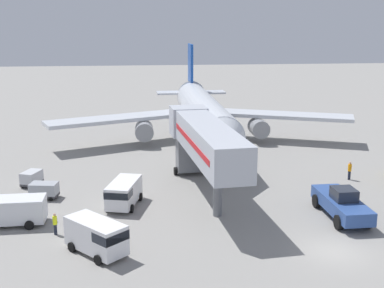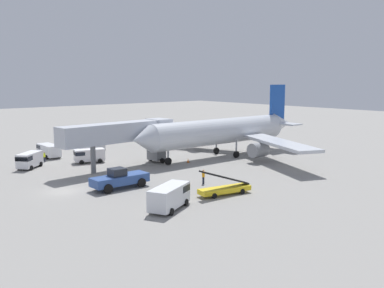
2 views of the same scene
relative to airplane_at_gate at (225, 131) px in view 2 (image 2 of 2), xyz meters
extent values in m
plane|color=gray|center=(4.75, -30.15, -4.17)|extent=(300.00, 300.00, 0.00)
cylinder|color=silver|center=(0.00, -1.24, 0.09)|extent=(4.19, 26.90, 4.18)
cone|color=silver|center=(0.01, -16.28, 0.09)|extent=(4.10, 3.19, 4.10)
cone|color=silver|center=(-0.01, 14.69, 0.40)|extent=(3.98, 4.96, 3.98)
cube|color=#1947A3|center=(0.00, 13.45, 4.27)|extent=(0.36, 3.89, 6.70)
cube|color=silver|center=(2.51, 13.10, 0.61)|extent=(5.02, 2.83, 0.24)
cube|color=silver|center=(-2.52, 13.09, 0.61)|extent=(5.02, 2.83, 0.24)
cube|color=silver|center=(10.21, 1.41, -0.85)|extent=(18.07, 10.31, 0.44)
cube|color=silver|center=(-10.21, 1.41, -0.85)|extent=(18.07, 10.33, 0.44)
cylinder|color=gray|center=(7.17, 0.35, -2.24)|extent=(2.23, 2.90, 2.23)
cylinder|color=gray|center=(-7.17, 0.35, -2.24)|extent=(2.23, 2.90, 2.23)
cylinder|color=gray|center=(0.00, -11.73, -2.39)|extent=(0.28, 0.28, 2.45)
cylinder|color=black|center=(0.00, -11.73, -3.62)|extent=(0.35, 1.10, 1.10)
cylinder|color=gray|center=(2.41, 0.38, -2.39)|extent=(0.28, 0.28, 2.45)
cylinder|color=black|center=(2.41, 0.38, -3.62)|extent=(0.35, 1.10, 1.10)
cylinder|color=gray|center=(-2.41, 0.37, -2.39)|extent=(0.28, 0.28, 2.45)
cylinder|color=black|center=(-2.41, 0.37, -3.62)|extent=(0.35, 1.10, 1.10)
cube|color=#B2B7C1|center=(-2.19, -19.85, 1.14)|extent=(4.38, 16.24, 2.70)
cube|color=red|center=(-3.70, -19.98, 1.14)|extent=(1.21, 13.43, 0.44)
cube|color=#B2B7C1|center=(-2.94, -11.26, 1.14)|extent=(3.68, 3.09, 2.84)
cube|color=#232833|center=(-3.05, -9.96, 1.39)|extent=(3.31, 0.53, 0.90)
cube|color=slate|center=(-2.89, -11.86, -1.99)|extent=(2.70, 2.01, 3.56)
cylinder|color=black|center=(-4.31, -11.98, -3.77)|extent=(0.37, 0.82, 0.80)
cylinder|color=black|center=(-1.47, -11.73, -3.77)|extent=(0.37, 0.82, 0.80)
cylinder|color=slate|center=(-1.91, -23.04, -2.19)|extent=(0.70, 0.70, 3.96)
cube|color=#2D4C8E|center=(7.61, -24.42, -3.11)|extent=(2.41, 6.93, 1.02)
cube|color=#232833|center=(7.61, -24.76, -2.15)|extent=(1.66, 1.81, 0.90)
cylinder|color=black|center=(8.75, -26.66, -3.62)|extent=(0.41, 1.10, 1.10)
cylinder|color=black|center=(6.51, -26.67, -3.62)|extent=(0.41, 1.10, 1.10)
cylinder|color=black|center=(8.71, -22.16, -3.62)|extent=(0.41, 1.10, 1.10)
cylinder|color=black|center=(6.47, -22.18, -3.62)|extent=(0.41, 1.10, 1.10)
cube|color=yellow|center=(17.51, -16.85, -3.59)|extent=(2.69, 6.39, 0.55)
cube|color=black|center=(17.51, -16.85, -2.21)|extent=(1.98, 6.30, 2.16)
cylinder|color=black|center=(17.93, -18.81, -3.87)|extent=(0.32, 0.63, 0.60)
cylinder|color=black|center=(16.43, -18.54, -3.87)|extent=(0.32, 0.63, 0.60)
cylinder|color=black|center=(18.60, -15.15, -3.87)|extent=(0.32, 0.63, 0.60)
cylinder|color=black|center=(17.09, -14.88, -3.87)|extent=(0.32, 0.63, 0.60)
cube|color=silver|center=(17.85, -24.79, -2.85)|extent=(4.34, 5.83, 2.05)
cube|color=#1E232D|center=(17.01, -23.13, -2.40)|extent=(2.69, 2.52, 0.66)
cylinder|color=black|center=(16.18, -23.73, -3.83)|extent=(0.64, 0.78, 0.68)
cylinder|color=black|center=(17.98, -22.82, -3.83)|extent=(0.64, 0.78, 0.68)
cylinder|color=black|center=(17.72, -26.76, -3.83)|extent=(0.64, 0.78, 0.68)
cylinder|color=black|center=(19.51, -25.85, -3.83)|extent=(0.64, 0.78, 0.68)
cube|color=white|center=(-9.22, -20.03, -2.97)|extent=(3.07, 4.85, 1.81)
cube|color=#1E232D|center=(-9.63, -21.50, -2.57)|extent=(2.30, 1.91, 0.58)
cylinder|color=black|center=(-8.68, -21.62, -3.83)|extent=(0.52, 0.75, 0.68)
cylinder|color=black|center=(-10.50, -21.13, -3.83)|extent=(0.52, 0.75, 0.68)
cylinder|color=black|center=(-7.95, -18.93, -3.83)|extent=(0.52, 0.75, 0.68)
cylinder|color=black|center=(-9.77, -18.44, -3.83)|extent=(0.52, 0.75, 0.68)
cube|color=white|center=(-10.86, -28.60, -2.88)|extent=(4.39, 4.58, 1.98)
cube|color=#1E232D|center=(-9.84, -29.73, -2.45)|extent=(2.37, 2.34, 0.64)
cylinder|color=black|center=(-9.27, -29.02, -3.83)|extent=(0.71, 0.73, 0.68)
cylinder|color=black|center=(-10.60, -30.23, -3.83)|extent=(0.71, 0.73, 0.68)
cylinder|color=black|center=(-11.13, -26.97, -3.83)|extent=(0.71, 0.73, 0.68)
cylinder|color=black|center=(-12.46, -28.17, -3.83)|extent=(0.71, 0.73, 0.68)
cube|color=silver|center=(-17.76, -23.10, -2.97)|extent=(5.46, 2.16, 1.81)
cube|color=#1E232D|center=(-19.60, -23.12, -2.58)|extent=(1.77, 2.14, 0.58)
cylinder|color=black|center=(-19.43, -24.12, -3.83)|extent=(0.68, 0.38, 0.68)
cylinder|color=black|center=(-19.45, -22.12, -3.83)|extent=(0.68, 0.38, 0.68)
cylinder|color=black|center=(-16.06, -24.08, -3.83)|extent=(0.68, 0.38, 0.68)
cylinder|color=black|center=(-16.09, -22.07, -3.83)|extent=(0.68, 0.38, 0.68)
cube|color=#38383D|center=(-17.88, -13.85, -3.88)|extent=(1.93, 2.36, 0.22)
cube|color=silver|center=(-17.88, -13.85, -3.27)|extent=(1.93, 2.36, 0.99)
cylinder|color=black|center=(-17.58, -14.72, -3.99)|extent=(0.24, 0.38, 0.36)
cylinder|color=black|center=(-18.69, -14.30, -3.99)|extent=(0.24, 0.38, 0.36)
cylinder|color=black|center=(-17.08, -13.39, -3.99)|extent=(0.24, 0.38, 0.36)
cylinder|color=black|center=(-18.19, -12.97, -3.99)|extent=(0.24, 0.38, 0.36)
cube|color=#38383D|center=(-16.13, -17.45, -3.88)|extent=(2.48, 1.77, 0.22)
cube|color=#999EA5|center=(-16.13, -17.45, -3.28)|extent=(2.48, 1.77, 0.98)
cylinder|color=black|center=(-17.02, -17.95, -3.99)|extent=(0.38, 0.18, 0.36)
cylinder|color=black|center=(-16.80, -16.67, -3.99)|extent=(0.38, 0.18, 0.36)
cylinder|color=black|center=(-15.45, -18.22, -3.99)|extent=(0.38, 0.18, 0.36)
cylinder|color=black|center=(-15.23, -16.94, -3.99)|extent=(0.38, 0.18, 0.36)
cylinder|color=#1E2333|center=(-14.01, -25.25, -3.78)|extent=(0.29, 0.29, 0.77)
cylinder|color=#D8EA19|center=(-14.01, -25.25, -3.09)|extent=(0.39, 0.39, 0.61)
sphere|color=tan|center=(-14.01, -25.25, -2.66)|extent=(0.21, 0.21, 0.21)
cylinder|color=#1E2333|center=(12.25, -15.41, -3.73)|extent=(0.36, 0.36, 0.87)
cylinder|color=orange|center=(12.25, -15.41, -2.95)|extent=(0.48, 0.48, 0.69)
sphere|color=tan|center=(12.25, -15.41, -2.47)|extent=(0.24, 0.24, 0.24)
cube|color=black|center=(0.53, -8.29, -4.15)|extent=(0.41, 0.41, 0.03)
cone|color=orange|center=(0.53, -8.29, -3.84)|extent=(0.34, 0.34, 0.60)
camera|label=1|loc=(-7.97, -58.97, 10.59)|focal=46.19mm
camera|label=2|loc=(50.73, -49.13, 8.59)|focal=39.86mm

